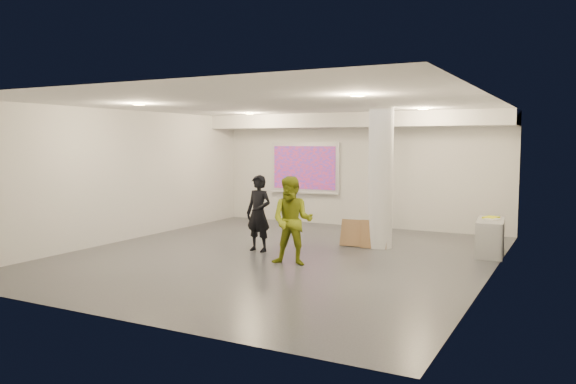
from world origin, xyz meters
The scene contains 20 objects.
floor centered at (0.00, 0.00, 0.00)m, with size 8.00×9.00×0.01m, color #383A3F.
ceiling centered at (0.00, 0.00, 3.00)m, with size 8.00×9.00×0.01m, color silver.
wall_back centered at (0.00, 4.50, 1.50)m, with size 8.00×0.01×3.00m, color silver.
wall_front centered at (0.00, -4.50, 1.50)m, with size 8.00×0.01×3.00m, color silver.
wall_left centered at (-4.00, 0.00, 1.50)m, with size 0.01×9.00×3.00m, color silver.
wall_right centered at (4.00, 0.00, 1.50)m, with size 0.01×9.00×3.00m, color silver.
soffit_band centered at (0.00, 3.95, 2.82)m, with size 8.00×1.10×0.36m, color white.
downlight_nw centered at (-2.20, 2.50, 2.98)m, with size 0.22×0.22×0.02m, color #FFDC8C.
downlight_ne centered at (2.20, 2.50, 2.98)m, with size 0.22×0.22×0.02m, color #FFDC8C.
downlight_sw centered at (-2.20, -1.50, 2.98)m, with size 0.22×0.22×0.02m, color #FFDC8C.
downlight_se centered at (2.20, -1.50, 2.98)m, with size 0.22×0.22×0.02m, color #FFDC8C.
column centered at (1.50, 1.80, 1.50)m, with size 0.52×0.52×3.00m, color silver.
projection_screen centered at (-1.60, 4.45, 1.53)m, with size 2.10×0.13×1.42m.
credenza centered at (3.72, 2.06, 0.36)m, with size 0.51×1.22×0.71m, color #9B9EA0.
papers_stack centered at (3.74, 2.12, 0.72)m, with size 0.25×0.31×0.02m, color silver.
postit_pad centered at (3.69, 2.30, 0.73)m, with size 0.24×0.33×0.03m, color #D9E70E.
cardboard_back centered at (1.42, 1.63, 0.30)m, with size 0.55×0.05×0.60m, color olive.
cardboard_front centered at (0.92, 1.69, 0.29)m, with size 0.53×0.05×0.58m, color olive.
woman centered at (-0.61, 0.24, 0.79)m, with size 0.58×0.38×1.59m, color black.
man centered at (0.62, -0.60, 0.82)m, with size 0.80×0.62×1.64m, color olive.
Camera 1 is at (5.29, -9.69, 2.27)m, focal length 35.00 mm.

